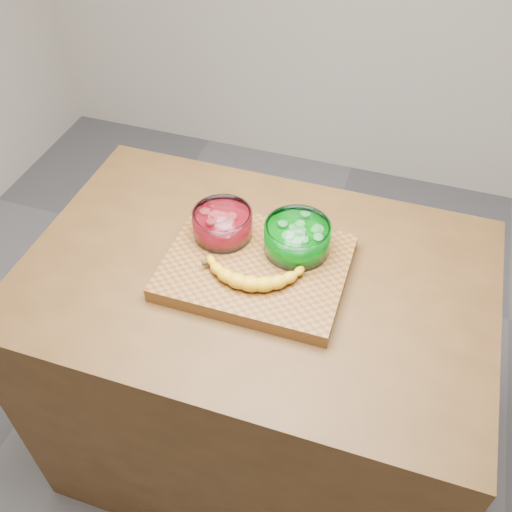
% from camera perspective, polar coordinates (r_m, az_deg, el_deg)
% --- Properties ---
extents(ground, '(3.50, 3.50, 0.00)m').
position_cam_1_polar(ground, '(2.20, 0.00, -17.87)').
color(ground, '#5A5A5F').
rests_on(ground, ground).
extents(counter, '(1.20, 0.80, 0.90)m').
position_cam_1_polar(counter, '(1.81, 0.00, -11.43)').
color(counter, '#523518').
rests_on(counter, ground).
extents(cutting_board, '(0.45, 0.35, 0.04)m').
position_cam_1_polar(cutting_board, '(1.44, 0.00, -1.12)').
color(cutting_board, brown).
rests_on(cutting_board, counter).
extents(bowl_red, '(0.15, 0.15, 0.07)m').
position_cam_1_polar(bowl_red, '(1.47, -3.36, 3.23)').
color(bowl_red, white).
rests_on(bowl_red, cutting_board).
extents(bowl_green, '(0.17, 0.17, 0.08)m').
position_cam_1_polar(bowl_green, '(1.43, 4.13, 1.80)').
color(bowl_green, white).
rests_on(bowl_green, cutting_board).
extents(banana, '(0.28, 0.14, 0.04)m').
position_cam_1_polar(banana, '(1.37, -0.42, -1.61)').
color(banana, gold).
rests_on(banana, cutting_board).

